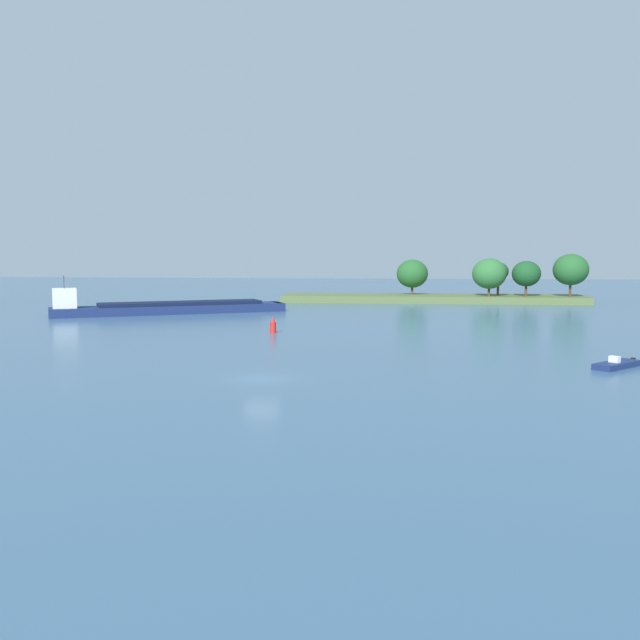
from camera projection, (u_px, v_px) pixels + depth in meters
name	position (u px, v px, depth m)	size (l,w,h in m)	color
ground_plane	(261.00, 379.00, 50.23)	(400.00, 400.00, 0.00)	#3D607F
treeline_island	(464.00, 286.00, 128.01)	(55.04, 11.41, 8.86)	#566B3D
fishing_skiff	(617.00, 365.00, 55.01)	(4.54, 4.59, 0.97)	navy
cargo_barge	(166.00, 307.00, 104.19)	(32.99, 20.91, 5.84)	navy
channel_buoy_red	(273.00, 326.00, 78.83)	(0.70, 0.70, 1.90)	red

